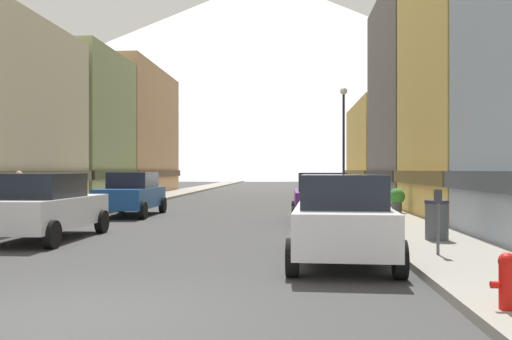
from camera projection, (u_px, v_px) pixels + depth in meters
name	position (u px, v px, depth m)	size (l,w,h in m)	color
ground_plane	(72.00, 317.00, 7.03)	(400.00, 400.00, 0.00)	#3D3D3D
sidewalk_left	(174.00, 193.00, 42.37)	(2.50, 100.00, 0.15)	gray
sidewalk_right	(339.00, 194.00, 41.54)	(2.50, 100.00, 0.15)	gray
storefront_left_2	(53.00, 130.00, 32.76)	(8.00, 8.01, 8.82)	#8C9966
storefront_left_3	(99.00, 134.00, 43.71)	(10.22, 13.34, 9.82)	tan
storefront_right_2	(456.00, 102.00, 29.78)	(8.43, 9.57, 11.40)	#66605B
storefront_right_3	(410.00, 151.00, 41.64)	(8.53, 13.03, 6.87)	#D8B259
car_left_0	(45.00, 206.00, 14.79)	(2.13, 4.43, 1.78)	silver
car_left_1	(132.00, 194.00, 22.74)	(2.09, 4.41, 1.78)	#19478C
car_right_0	(342.00, 218.00, 11.15)	(2.25, 4.48, 1.78)	silver
car_right_1	(321.00, 197.00, 19.67)	(2.08, 4.41, 1.78)	#591E72
fire_hydrant_near	(507.00, 279.00, 6.83)	(0.40, 0.22, 0.70)	red
parking_meter_near	(438.00, 212.00, 11.23)	(0.14, 0.10, 1.33)	#595960
trash_bin_right	(437.00, 220.00, 13.63)	(0.59, 0.59, 0.98)	#4C5156
potted_plant_0	(397.00, 198.00, 22.29)	(0.64, 0.64, 0.99)	#4C4C51
potted_plant_1	(62.00, 197.00, 23.49)	(0.74, 0.74, 1.01)	gray
potted_plant_2	(39.00, 202.00, 21.42)	(0.55, 0.55, 0.87)	gray
pedestrian_1	(19.00, 198.00, 18.32)	(0.36, 0.36, 1.70)	maroon
streetlamp_right	(344.00, 128.00, 27.67)	(0.36, 0.36, 5.86)	black
mountain_backdrop	(268.00, 75.00, 267.08)	(358.84, 358.84, 95.23)	silver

